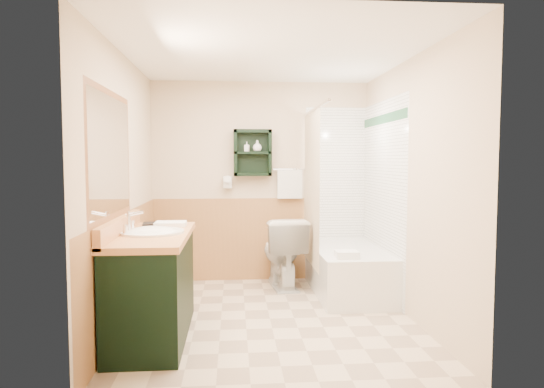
{
  "coord_description": "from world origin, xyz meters",
  "views": [
    {
      "loc": [
        -0.33,
        -4.37,
        1.46
      ],
      "look_at": [
        0.04,
        0.2,
        1.14
      ],
      "focal_mm": 32.0,
      "sensor_mm": 36.0,
      "label": 1
    }
  ],
  "objects": [
    {
      "name": "mirror_glass",
      "position": [
        -1.27,
        -0.55,
        1.5
      ],
      "size": [
        1.2,
        1.2,
        0.9
      ],
      "primitive_type": null,
      "color": "white",
      "rests_on": "left_wall"
    },
    {
      "name": "mirror_frame",
      "position": [
        -1.27,
        -0.55,
        1.5
      ],
      "size": [
        1.3,
        1.3,
        1.0
      ],
      "primitive_type": null,
      "color": "brown",
      "rests_on": "left_wall"
    },
    {
      "name": "counter_towel",
      "position": [
        -0.89,
        0.02,
        0.89
      ],
      "size": [
        0.27,
        0.21,
        0.04
      ],
      "primitive_type": "cube",
      "color": "white",
      "rests_on": "vanity"
    },
    {
      "name": "tile_back",
      "position": [
        1.03,
        1.48,
        1.05
      ],
      "size": [
        0.95,
        0.95,
        2.1
      ],
      "primitive_type": null,
      "color": "white",
      "rests_on": "back_wall"
    },
    {
      "name": "right_wall",
      "position": [
        1.32,
        0.0,
        1.2
      ],
      "size": [
        0.04,
        3.0,
        2.4
      ],
      "primitive_type": "cube",
      "color": "beige",
      "rests_on": "ground"
    },
    {
      "name": "curtain_rod",
      "position": [
        0.53,
        0.75,
        2.0
      ],
      "size": [
        0.03,
        1.6,
        0.03
      ],
      "primitive_type": "cylinder",
      "rotation": [
        1.57,
        0.0,
        0.0
      ],
      "color": "silver",
      "rests_on": "back_wall"
    },
    {
      "name": "left_wall",
      "position": [
        -1.32,
        0.0,
        1.2
      ],
      "size": [
        0.04,
        3.0,
        2.4
      ],
      "primitive_type": "cube",
      "color": "beige",
      "rests_on": "ground"
    },
    {
      "name": "wainscot_back",
      "position": [
        0.0,
        1.49,
        0.5
      ],
      "size": [
        2.58,
        2.58,
        1.0
      ],
      "primitive_type": null,
      "color": "tan",
      "rests_on": "back_wall"
    },
    {
      "name": "floor",
      "position": [
        0.0,
        0.0,
        0.0
      ],
      "size": [
        3.0,
        3.0,
        0.0
      ],
      "primitive_type": "plane",
      "color": "beige",
      "rests_on": "ground"
    },
    {
      "name": "back_wall",
      "position": [
        0.0,
        1.52,
        1.2
      ],
      "size": [
        2.6,
        0.04,
        2.4
      ],
      "primitive_type": "cube",
      "color": "beige",
      "rests_on": "ground"
    },
    {
      "name": "tub_towel",
      "position": [
        0.78,
        0.27,
        0.53
      ],
      "size": [
        0.22,
        0.18,
        0.07
      ],
      "primitive_type": "cube",
      "color": "white",
      "rests_on": "bathtub"
    },
    {
      "name": "toilet",
      "position": [
        0.23,
        1.13,
        0.4
      ],
      "size": [
        0.54,
        0.86,
        0.8
      ],
      "primitive_type": "imported",
      "rotation": [
        0.0,
        0.0,
        3.25
      ],
      "color": "silver",
      "rests_on": "ground"
    },
    {
      "name": "bathtub",
      "position": [
        0.93,
        0.83,
        0.25
      ],
      "size": [
        0.75,
        1.5,
        0.5
      ],
      "primitive_type": "cube",
      "color": "silver",
      "rests_on": "ground"
    },
    {
      "name": "soap_bottle_b",
      "position": [
        -0.04,
        1.4,
        1.62
      ],
      "size": [
        0.11,
        0.14,
        0.1
      ],
      "primitive_type": "imported",
      "rotation": [
        0.0,
        0.0,
        0.04
      ],
      "color": "silver",
      "rests_on": "wall_shelf"
    },
    {
      "name": "towel_bar",
      "position": [
        0.35,
        1.45,
        1.35
      ],
      "size": [
        0.4,
        0.06,
        0.4
      ],
      "primitive_type": null,
      "color": "white",
      "rests_on": "back_wall"
    },
    {
      "name": "tile_right",
      "position": [
        1.28,
        0.75,
        1.05
      ],
      "size": [
        1.5,
        1.5,
        2.1
      ],
      "primitive_type": null,
      "color": "white",
      "rests_on": "right_wall"
    },
    {
      "name": "tile_accent",
      "position": [
        1.27,
        0.75,
        1.9
      ],
      "size": [
        1.5,
        1.5,
        0.1
      ],
      "primitive_type": null,
      "color": "#154C2A",
      "rests_on": "right_wall"
    },
    {
      "name": "vanity",
      "position": [
        -0.99,
        -0.38,
        0.43
      ],
      "size": [
        0.59,
        1.37,
        0.87
      ],
      "primitive_type": "cube",
      "color": "black",
      "rests_on": "ground"
    },
    {
      "name": "hair_dryer",
      "position": [
        -0.4,
        1.43,
        1.2
      ],
      "size": [
        0.1,
        0.24,
        0.18
      ],
      "primitive_type": null,
      "color": "silver",
      "rests_on": "back_wall"
    },
    {
      "name": "wainscot_left",
      "position": [
        -1.29,
        0.0,
        0.5
      ],
      "size": [
        2.98,
        2.98,
        1.0
      ],
      "primitive_type": null,
      "color": "tan",
      "rests_on": "left_wall"
    },
    {
      "name": "ceiling",
      "position": [
        0.0,
        0.0,
        2.42
      ],
      "size": [
        2.6,
        3.0,
        0.04
      ],
      "primitive_type": "cube",
      "color": "white",
      "rests_on": "back_wall"
    },
    {
      "name": "vanity_book",
      "position": [
        -1.16,
        0.1,
        0.97
      ],
      "size": [
        0.16,
        0.04,
        0.21
      ],
      "primitive_type": "imported",
      "rotation": [
        0.0,
        0.0,
        0.13
      ],
      "color": "black",
      "rests_on": "vanity"
    },
    {
      "name": "wall_shelf",
      "position": [
        -0.1,
        1.41,
        1.55
      ],
      "size": [
        0.45,
        0.15,
        0.55
      ],
      "primitive_type": "cube",
      "color": "black",
      "rests_on": "back_wall"
    },
    {
      "name": "soap_bottle_a",
      "position": [
        -0.17,
        1.4,
        1.59
      ],
      "size": [
        0.08,
        0.12,
        0.05
      ],
      "primitive_type": "imported",
      "rotation": [
        0.0,
        0.0,
        -0.27
      ],
      "color": "silver",
      "rests_on": "wall_shelf"
    },
    {
      "name": "shower_curtain",
      "position": [
        0.53,
        0.92,
        1.15
      ],
      "size": [
        1.05,
        1.05,
        1.7
      ],
      "primitive_type": null,
      "color": "beige",
      "rests_on": "curtain_rod"
    }
  ]
}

